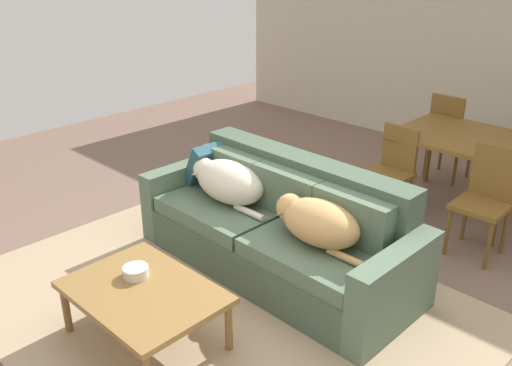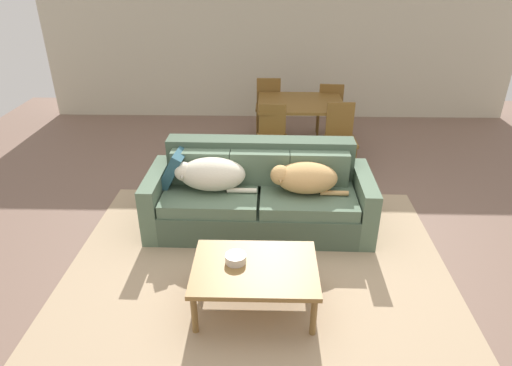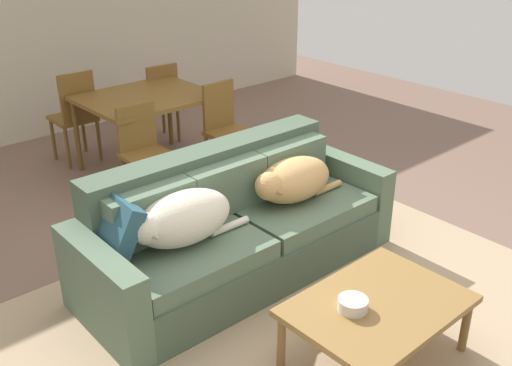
% 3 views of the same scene
% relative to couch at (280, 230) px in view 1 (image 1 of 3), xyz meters
% --- Properties ---
extents(ground_plane, '(10.00, 10.00, 0.00)m').
position_rel_couch_xyz_m(ground_plane, '(0.27, -0.35, -0.34)').
color(ground_plane, '#795E4F').
extents(area_rug, '(3.57, 2.78, 0.01)m').
position_rel_couch_xyz_m(area_rug, '(-0.00, -0.68, -0.33)').
color(area_rug, tan).
rests_on(area_rug, ground).
extents(couch, '(2.32, 0.94, 0.88)m').
position_rel_couch_xyz_m(couch, '(0.00, 0.00, 0.00)').
color(couch, '#455946').
rests_on(couch, ground).
extents(dog_on_left_cushion, '(0.84, 0.40, 0.34)m').
position_rel_couch_xyz_m(dog_on_left_cushion, '(-0.50, -0.08, 0.29)').
color(dog_on_left_cushion, beige).
rests_on(dog_on_left_cushion, couch).
extents(dog_on_right_cushion, '(0.78, 0.39, 0.31)m').
position_rel_couch_xyz_m(dog_on_right_cushion, '(0.45, -0.12, 0.28)').
color(dog_on_right_cushion, tan).
rests_on(dog_on_right_cushion, couch).
extents(throw_pillow_by_left_arm, '(0.31, 0.42, 0.40)m').
position_rel_couch_xyz_m(throw_pillow_by_left_arm, '(-0.89, 0.06, 0.30)').
color(throw_pillow_by_left_arm, '#2A5363').
rests_on(throw_pillow_by_left_arm, couch).
extents(coffee_table, '(1.00, 0.72, 0.40)m').
position_rel_couch_xyz_m(coffee_table, '(-0.01, -1.28, 0.02)').
color(coffee_table, olive).
rests_on(coffee_table, ground).
extents(bowl_on_coffee_table, '(0.17, 0.17, 0.07)m').
position_rel_couch_xyz_m(bowl_on_coffee_table, '(-0.17, -1.22, 0.10)').
color(bowl_on_coffee_table, silver).
rests_on(bowl_on_coffee_table, coffee_table).
extents(dining_table, '(1.19, 0.99, 0.77)m').
position_rel_couch_xyz_m(dining_table, '(0.54, 1.97, 0.36)').
color(dining_table, brown).
rests_on(dining_table, ground).
extents(dining_chair_near_left, '(0.42, 0.42, 0.87)m').
position_rel_couch_xyz_m(dining_chair_near_left, '(0.14, 1.39, 0.15)').
color(dining_chair_near_left, brown).
rests_on(dining_chair_near_left, ground).
extents(dining_chair_near_right, '(0.41, 0.41, 0.91)m').
position_rel_couch_xyz_m(dining_chair_near_right, '(1.03, 1.36, 0.17)').
color(dining_chair_near_right, brown).
rests_on(dining_chair_near_right, ground).
extents(dining_chair_far_left, '(0.41, 0.41, 0.96)m').
position_rel_couch_xyz_m(dining_chair_far_left, '(0.10, 2.61, 0.19)').
color(dining_chair_far_left, brown).
rests_on(dining_chair_far_left, ground).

